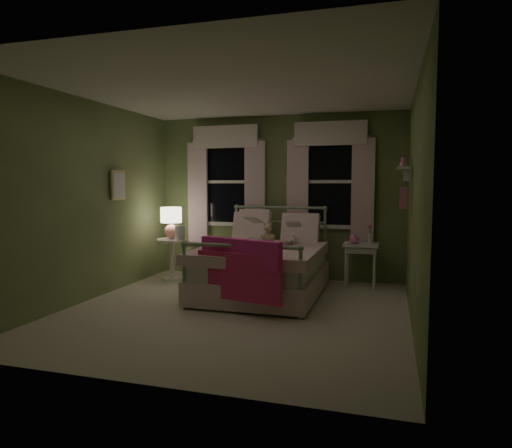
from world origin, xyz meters
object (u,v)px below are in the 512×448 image
(bed, at_px, (263,267))
(child_left, at_px, (253,222))
(table_lamp, at_px, (171,220))
(teddy_bear, at_px, (268,235))
(child_right, at_px, (290,227))
(nightstand_left, at_px, (172,253))
(nightstand_right, at_px, (361,250))

(bed, distance_m, child_left, 0.77)
(bed, bearing_deg, table_lamp, 161.93)
(bed, xyz_separation_m, child_left, (-0.27, 0.43, 0.58))
(teddy_bear, bearing_deg, child_right, 29.50)
(bed, relative_size, child_left, 2.66)
(child_left, distance_m, nightstand_left, 1.48)
(bed, xyz_separation_m, table_lamp, (-1.65, 0.54, 0.58))
(nightstand_left, bearing_deg, nightstand_right, 5.58)
(child_right, bearing_deg, child_left, 2.29)
(child_left, xyz_separation_m, teddy_bear, (0.28, -0.16, -0.16))
(child_right, height_order, teddy_bear, child_right)
(child_left, xyz_separation_m, nightstand_left, (-1.37, 0.10, -0.53))
(teddy_bear, bearing_deg, nightstand_right, 23.53)
(bed, height_order, nightstand_right, bed)
(child_right, relative_size, nightstand_left, 0.99)
(bed, distance_m, child_right, 0.73)
(child_right, height_order, table_lamp, child_right)
(child_right, distance_m, teddy_bear, 0.34)
(child_right, relative_size, nightstand_right, 1.01)
(bed, bearing_deg, child_left, 122.39)
(teddy_bear, distance_m, nightstand_left, 1.71)
(nightstand_right, bearing_deg, nightstand_left, -174.42)
(nightstand_left, bearing_deg, bed, -18.07)
(bed, relative_size, table_lamp, 4.16)
(bed, relative_size, child_right, 3.15)
(child_left, xyz_separation_m, child_right, (0.56, 0.00, -0.06))
(child_left, bearing_deg, nightstand_left, -21.42)
(child_right, bearing_deg, bed, 58.87)
(child_right, bearing_deg, nightstand_right, -156.01)
(nightstand_right, bearing_deg, child_right, -158.30)
(bed, distance_m, nightstand_right, 1.51)
(child_left, relative_size, teddy_bear, 2.56)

